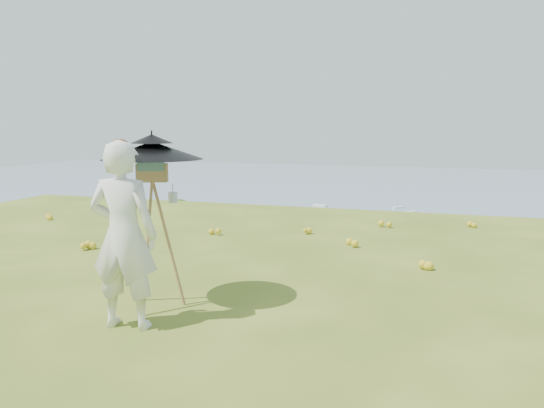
% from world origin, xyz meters
% --- Properties ---
extents(ground, '(14.00, 14.00, 0.00)m').
position_xyz_m(ground, '(0.00, 0.00, 0.00)').
color(ground, '#4B621C').
rests_on(ground, ground).
extents(shoreline_tier, '(170.00, 28.00, 8.00)m').
position_xyz_m(shoreline_tier, '(0.00, 75.00, -36.00)').
color(shoreline_tier, '#716D5A').
rests_on(shoreline_tier, bay_water).
extents(bay_water, '(700.00, 700.00, 0.00)m').
position_xyz_m(bay_water, '(0.00, 240.00, -34.00)').
color(bay_water, '#718CA2').
rests_on(bay_water, ground).
extents(peninsula, '(90.00, 60.00, 12.00)m').
position_xyz_m(peninsula, '(-75.00, 155.00, -29.00)').
color(peninsula, '#1B3B10').
rests_on(peninsula, bay_water).
extents(slope_trees, '(110.00, 50.00, 6.00)m').
position_xyz_m(slope_trees, '(0.00, 35.00, -15.00)').
color(slope_trees, '#265419').
rests_on(slope_trees, forest_slope).
extents(harbor_town, '(110.00, 22.00, 5.00)m').
position_xyz_m(harbor_town, '(0.00, 75.00, -29.50)').
color(harbor_town, silver).
rests_on(harbor_town, shoreline_tier).
extents(moored_boats, '(140.00, 140.00, 0.70)m').
position_xyz_m(moored_boats, '(-12.50, 161.00, -33.65)').
color(moored_boats, silver).
rests_on(moored_boats, bay_water).
extents(wildflowers, '(10.00, 10.50, 0.12)m').
position_xyz_m(wildflowers, '(0.00, 0.25, 0.06)').
color(wildflowers, gold).
rests_on(wildflowers, ground).
extents(painter, '(0.74, 0.54, 1.88)m').
position_xyz_m(painter, '(1.00, -1.20, 0.94)').
color(painter, silver).
rests_on(painter, ground).
extents(field_easel, '(0.85, 0.85, 1.75)m').
position_xyz_m(field_easel, '(0.98, -0.58, 0.88)').
color(field_easel, olive).
rests_on(field_easel, ground).
extents(sun_umbrella, '(1.27, 1.27, 0.52)m').
position_xyz_m(sun_umbrella, '(0.97, -0.55, 1.70)').
color(sun_umbrella, black).
rests_on(sun_umbrella, field_easel).
extents(painter_cap, '(0.25, 0.28, 0.10)m').
position_xyz_m(painter_cap, '(1.00, -1.20, 1.82)').
color(painter_cap, '#D0727A').
rests_on(painter_cap, painter).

